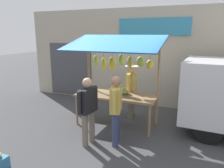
{
  "coord_description": "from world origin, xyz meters",
  "views": [
    {
      "loc": [
        -2.15,
        5.43,
        2.54
      ],
      "look_at": [
        0.0,
        0.3,
        1.25
      ],
      "focal_mm": 35.25,
      "sensor_mm": 36.0,
      "label": 1
    }
  ],
  "objects": [
    {
      "name": "vendor_with_sunhat",
      "position": [
        -0.2,
        -0.75,
        0.96
      ],
      "size": [
        0.42,
        0.7,
        1.63
      ],
      "rotation": [
        0.0,
        0.0,
        1.62
      ],
      "color": "#726656",
      "rests_on": "ground"
    },
    {
      "name": "shopper_in_striped_shirt",
      "position": [
        0.19,
        1.27,
        0.91
      ],
      "size": [
        0.29,
        0.67,
        1.58
      ],
      "rotation": [
        0.0,
        0.0,
        -1.73
      ],
      "color": "#726656",
      "rests_on": "ground"
    },
    {
      "name": "street_backdrop",
      "position": [
        0.05,
        -2.2,
        1.7
      ],
      "size": [
        9.0,
        0.3,
        3.4
      ],
      "color": "#B2A893",
      "rests_on": "ground"
    },
    {
      "name": "shopper_with_ponytail",
      "position": [
        -0.4,
        1.03,
        0.94
      ],
      "size": [
        0.33,
        0.68,
        1.62
      ],
      "rotation": [
        0.0,
        0.0,
        -1.33
      ],
      "color": "navy",
      "rests_on": "ground"
    },
    {
      "name": "market_stall",
      "position": [
        -0.01,
        -0.07,
        1.55
      ],
      "size": [
        2.5,
        1.46,
        2.5
      ],
      "color": "olive",
      "rests_on": "ground"
    },
    {
      "name": "ground_plane",
      "position": [
        0.0,
        0.0,
        0.0
      ],
      "size": [
        40.0,
        40.0,
        0.0
      ],
      "primitive_type": "plane",
      "color": "#424244"
    }
  ]
}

